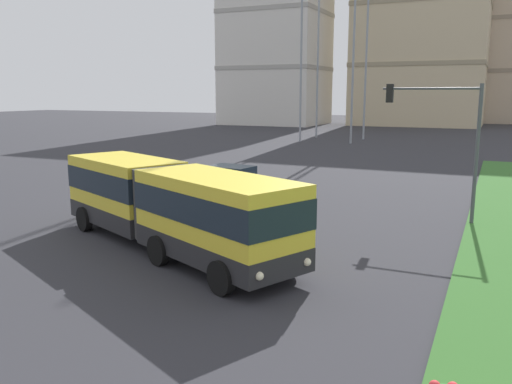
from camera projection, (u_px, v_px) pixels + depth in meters
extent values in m
cube|color=yellow|center=(218.00, 217.00, 16.49)|extent=(6.50, 4.77, 2.55)
cube|color=#262628|center=(218.00, 245.00, 16.66)|extent=(6.52, 4.80, 0.70)
cube|color=#19232D|center=(218.00, 203.00, 16.41)|extent=(6.55, 4.83, 0.90)
cube|color=yellow|center=(126.00, 190.00, 21.02)|extent=(5.77, 4.40, 2.55)
cube|color=#262628|center=(127.00, 213.00, 21.19)|extent=(5.79, 4.42, 0.70)
cube|color=#19232D|center=(126.00, 180.00, 20.94)|extent=(5.82, 4.45, 0.90)
cylinder|color=#383838|center=(168.00, 202.00, 18.73)|extent=(2.40, 2.40, 2.45)
cylinder|color=black|center=(286.00, 260.00, 16.18)|extent=(1.03, 0.67, 1.00)
cylinder|color=black|center=(221.00, 278.00, 14.58)|extent=(1.03, 0.67, 1.00)
cylinder|color=black|center=(220.00, 237.00, 18.71)|extent=(1.03, 0.67, 1.00)
cylinder|color=black|center=(158.00, 250.00, 17.11)|extent=(1.03, 0.67, 1.00)
cylinder|color=black|center=(139.00, 210.00, 23.01)|extent=(1.03, 0.66, 1.00)
cylinder|color=black|center=(84.00, 219.00, 21.39)|extent=(1.03, 0.66, 1.00)
sphere|color=#F9EFC6|center=(307.00, 262.00, 14.99)|extent=(0.24, 0.24, 0.24)
sphere|color=#F9EFC6|center=(259.00, 276.00, 13.84)|extent=(0.24, 0.24, 0.24)
cube|color=silver|center=(233.00, 184.00, 29.13)|extent=(4.60, 2.37, 0.80)
cube|color=black|center=(231.00, 171.00, 29.08)|extent=(2.58, 1.98, 0.60)
cylinder|color=black|center=(265.00, 189.00, 29.14)|extent=(0.66, 0.30, 0.64)
cylinder|color=black|center=(247.00, 194.00, 27.64)|extent=(0.66, 0.30, 0.64)
cylinder|color=black|center=(221.00, 184.00, 30.72)|extent=(0.66, 0.30, 0.64)
cylinder|color=black|center=(202.00, 188.00, 29.22)|extent=(0.66, 0.30, 0.64)
cylinder|color=#474C51|center=(477.00, 156.00, 21.95)|extent=(0.16, 0.16, 5.92)
cylinder|color=#474C51|center=(431.00, 89.00, 22.26)|extent=(4.00, 0.10, 0.10)
cube|color=black|center=(390.00, 93.00, 23.00)|extent=(0.28, 0.28, 0.80)
sphere|color=red|center=(390.00, 87.00, 22.95)|extent=(0.16, 0.16, 0.16)
sphere|color=yellow|center=(390.00, 94.00, 23.00)|extent=(0.16, 0.16, 0.16)
sphere|color=green|center=(390.00, 100.00, 23.05)|extent=(0.16, 0.16, 0.16)
cube|color=silver|center=(276.00, 16.00, 92.46)|extent=(16.75, 14.50, 37.79)
cube|color=#A4A099|center=(276.00, 69.00, 94.14)|extent=(16.95, 14.70, 0.70)
cube|color=#A4A099|center=(276.00, 14.00, 92.39)|extent=(16.95, 14.70, 0.70)
cube|color=beige|center=(423.00, 8.00, 89.33)|extent=(21.41, 15.34, 39.49)
cube|color=#9C8D6E|center=(419.00, 65.00, 91.10)|extent=(21.61, 15.54, 0.70)
cube|color=#9C8D6E|center=(423.00, 6.00, 89.27)|extent=(21.61, 15.54, 0.70)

